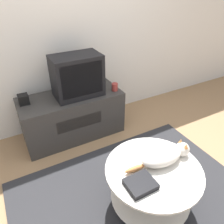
# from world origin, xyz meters

# --- Properties ---
(ground_plane) EXTENTS (12.00, 12.00, 0.00)m
(ground_plane) POSITION_xyz_m (0.00, 0.00, 0.00)
(ground_plane) COLOR #93704C
(wall_back) EXTENTS (8.00, 0.05, 2.60)m
(wall_back) POSITION_xyz_m (0.00, 1.57, 1.30)
(wall_back) COLOR silver
(wall_back) RESTS_ON ground_plane
(rug) EXTENTS (2.07, 1.58, 0.02)m
(rug) POSITION_xyz_m (0.00, 0.00, 0.01)
(rug) COLOR #28282B
(rug) RESTS_ON ground_plane
(tv_stand) EXTENTS (1.18, 0.51, 0.54)m
(tv_stand) POSITION_xyz_m (-0.14, 1.23, 0.27)
(tv_stand) COLOR #33302D
(tv_stand) RESTS_ON ground_plane
(tv) EXTENTS (0.53, 0.32, 0.47)m
(tv) POSITION_xyz_m (-0.04, 1.21, 0.78)
(tv) COLOR black
(tv) RESTS_ON tv_stand
(speaker) EXTENTS (0.11, 0.11, 0.11)m
(speaker) POSITION_xyz_m (-0.63, 1.29, 0.60)
(speaker) COLOR black
(speaker) RESTS_ON tv_stand
(mug) EXTENTS (0.07, 0.07, 0.09)m
(mug) POSITION_xyz_m (0.38, 1.10, 0.59)
(mug) COLOR #99332D
(mug) RESTS_ON tv_stand
(coffee_table) EXTENTS (0.75, 0.75, 0.44)m
(coffee_table) POSITION_xyz_m (0.08, -0.06, 0.31)
(coffee_table) COLOR #B2B2B7
(coffee_table) RESTS_ON rug
(dvd_box) EXTENTS (0.20, 0.17, 0.04)m
(dvd_box) POSITION_xyz_m (-0.11, -0.15, 0.48)
(dvd_box) COLOR black
(dvd_box) RESTS_ON coffee_table
(cat) EXTENTS (0.58, 0.22, 0.14)m
(cat) POSITION_xyz_m (0.19, -0.03, 0.52)
(cat) COLOR silver
(cat) RESTS_ON coffee_table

